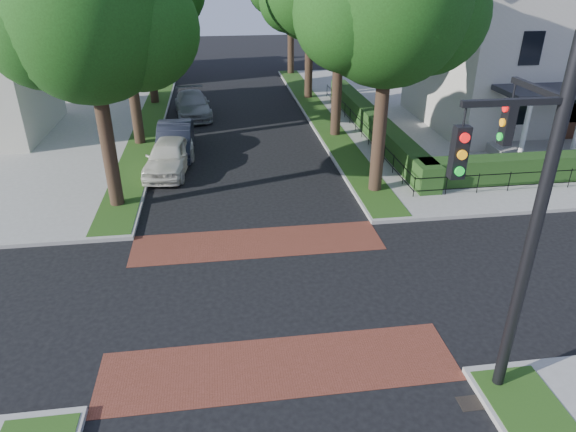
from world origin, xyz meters
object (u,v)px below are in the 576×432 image
at_px(parked_car_middle, 175,139).
at_px(parked_car_rear, 193,105).
at_px(traffic_signal, 524,208).
at_px(parked_car_front, 169,156).

bearing_deg(parked_car_middle, parked_car_rear, 85.17).
xyz_separation_m(traffic_signal, parked_car_middle, (-8.32, 17.64, -3.89)).
distance_m(traffic_signal, parked_car_rear, 26.41).
xyz_separation_m(traffic_signal, parked_car_front, (-8.49, 15.13, -3.91)).
distance_m(parked_car_front, parked_car_rear, 9.88).
height_order(traffic_signal, parked_car_middle, traffic_signal).
bearing_deg(parked_car_front, parked_car_rear, 92.66).
bearing_deg(parked_car_middle, traffic_signal, -64.11).
bearing_deg(parked_car_rear, parked_car_middle, -101.74).
distance_m(parked_car_middle, parked_car_rear, 7.37).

